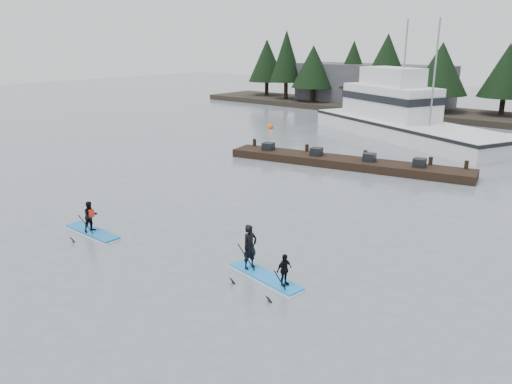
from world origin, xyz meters
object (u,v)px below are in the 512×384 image
Objects in this scene: fishing_boat_large at (402,127)px; paddleboard_duo at (262,261)px; floating_dock at (346,163)px; paddleboard_solo at (91,222)px.

fishing_boat_large is 28.14m from paddleboard_duo.
paddleboard_solo is at bearing -109.29° from floating_dock.
fishing_boat_large is at bearing 88.95° from paddleboard_solo.
paddleboard_solo is (-2.23, -16.80, 0.24)m from floating_dock.
fishing_boat_large is 6.43× the size of paddleboard_solo.
floating_dock is 5.04× the size of paddleboard_duo.
paddleboard_solo is at bearing -160.48° from paddleboard_duo.
floating_dock is at bearing 82.63° from paddleboard_solo.
paddleboard_solo is (-0.62, -28.62, -0.30)m from fishing_boat_large.
floating_dock is 5.20× the size of paddleboard_solo.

